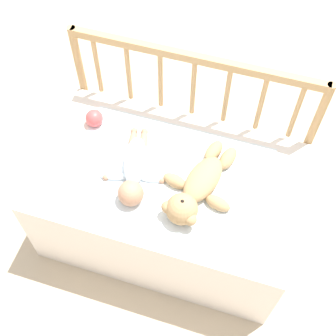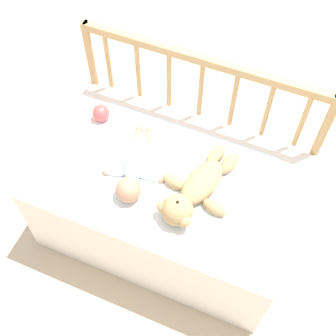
# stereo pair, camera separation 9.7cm
# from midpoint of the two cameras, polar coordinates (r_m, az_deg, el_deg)

# --- Properties ---
(ground_plane) EXTENTS (12.00, 12.00, 0.00)m
(ground_plane) POSITION_cam_midpoint_polar(r_m,az_deg,el_deg) (2.35, -1.18, -7.12)
(ground_plane) COLOR #C6B293
(crib_mattress) EXTENTS (1.10, 0.67, 0.47)m
(crib_mattress) POSITION_cam_midpoint_polar(r_m,az_deg,el_deg) (2.14, -1.29, -4.35)
(crib_mattress) COLOR white
(crib_mattress) RESTS_ON ground_plane
(crib_rail) EXTENTS (1.10, 0.04, 0.82)m
(crib_rail) POSITION_cam_midpoint_polar(r_m,az_deg,el_deg) (2.06, 1.66, 8.55)
(crib_rail) COLOR tan
(crib_rail) RESTS_ON ground_plane
(blanket) EXTENTS (0.81, 0.53, 0.01)m
(blanket) POSITION_cam_midpoint_polar(r_m,az_deg,el_deg) (1.93, -1.37, -1.06)
(blanket) COLOR white
(blanket) RESTS_ON crib_mattress
(teddy_bear) EXTENTS (0.31, 0.45, 0.13)m
(teddy_bear) POSITION_cam_midpoint_polar(r_m,az_deg,el_deg) (1.85, 2.04, -2.57)
(teddy_bear) COLOR tan
(teddy_bear) RESTS_ON crib_mattress
(baby) EXTENTS (0.28, 0.40, 0.10)m
(baby) POSITION_cam_midpoint_polar(r_m,az_deg,el_deg) (1.91, -5.63, -0.26)
(baby) COLOR white
(baby) RESTS_ON crib_mattress
(toy_ball) EXTENTS (0.08, 0.08, 0.08)m
(toy_ball) POSITION_cam_midpoint_polar(r_m,az_deg,el_deg) (2.09, -10.30, 5.95)
(toy_ball) COLOR #DB4C4C
(toy_ball) RESTS_ON crib_mattress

